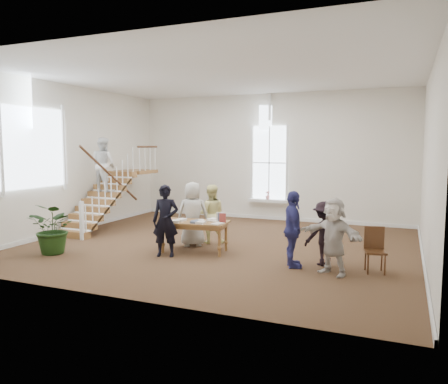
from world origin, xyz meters
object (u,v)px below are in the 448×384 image
at_px(side_chair, 375,247).
at_px(police_officer, 166,221).
at_px(elderly_woman, 193,214).
at_px(woman_cluster_a, 293,229).
at_px(person_yellow, 211,214).
at_px(floor_plant, 54,228).
at_px(woman_cluster_c, 333,236).
at_px(library_table, 194,225).
at_px(woman_cluster_b, 324,233).

bearing_deg(side_chair, police_officer, 172.94).
xyz_separation_m(elderly_woman, woman_cluster_a, (2.94, -1.02, -0.01)).
relative_size(person_yellow, floor_plant, 1.27).
bearing_deg(side_chair, woman_cluster_a, 177.36).
bearing_deg(floor_plant, woman_cluster_a, 10.51).
relative_size(police_officer, woman_cluster_c, 1.08).
distance_m(library_table, police_officer, 0.80).
relative_size(police_officer, person_yellow, 1.08).
height_order(woman_cluster_a, woman_cluster_b, woman_cluster_a).
height_order(floor_plant, side_chair, floor_plant).
bearing_deg(woman_cluster_a, person_yellow, 38.27).
distance_m(library_table, elderly_woman, 0.72).
bearing_deg(police_officer, person_yellow, 60.41).
xyz_separation_m(person_yellow, woman_cluster_b, (3.24, -1.07, -0.09)).
distance_m(police_officer, floor_plant, 2.79).
xyz_separation_m(woman_cluster_c, side_chair, (0.78, 0.53, -0.27)).
relative_size(elderly_woman, person_yellow, 1.07).
xyz_separation_m(police_officer, elderly_woman, (0.10, 1.25, -0.01)).
relative_size(library_table, elderly_woman, 1.02).
relative_size(person_yellow, side_chair, 1.68).
bearing_deg(person_yellow, library_table, 69.08).
distance_m(floor_plant, side_chair, 7.51).
bearing_deg(side_chair, elderly_woman, 157.70).
distance_m(person_yellow, woman_cluster_b, 3.42).
distance_m(police_officer, woman_cluster_a, 3.05).
distance_m(library_table, floor_plant, 3.44).
bearing_deg(woman_cluster_a, police_officer, 72.46).
bearing_deg(side_chair, person_yellow, 150.80).
bearing_deg(police_officer, elderly_woman, 68.72).
distance_m(woman_cluster_a, side_chair, 1.74).
xyz_separation_m(library_table, elderly_woman, (-0.35, 0.61, 0.16)).
bearing_deg(woman_cluster_c, side_chair, 61.16).
bearing_deg(woman_cluster_b, elderly_woman, -51.12).
xyz_separation_m(library_table, woman_cluster_b, (3.20, 0.04, 0.02)).
bearing_deg(woman_cluster_a, woman_cluster_b, -74.92).
height_order(elderly_woman, woman_cluster_a, elderly_woman).
relative_size(woman_cluster_a, woman_cluster_b, 1.18).
bearing_deg(side_chair, woman_cluster_b, 159.98).
xyz_separation_m(woman_cluster_a, side_chair, (1.68, 0.33, -0.31)).
height_order(elderly_woman, woman_cluster_b, elderly_woman).
bearing_deg(woman_cluster_b, person_yellow, -60.24).
xyz_separation_m(floor_plant, side_chair, (7.38, 1.39, -0.10)).
height_order(woman_cluster_b, woman_cluster_c, woman_cluster_c).
height_order(library_table, woman_cluster_a, woman_cluster_a).
bearing_deg(woman_cluster_c, police_officer, -152.69).
bearing_deg(library_table, woman_cluster_b, -7.03).
bearing_deg(elderly_woman, side_chair, 146.75).
relative_size(library_table, woman_cluster_a, 1.04).
distance_m(elderly_woman, side_chair, 4.69).
distance_m(police_officer, side_chair, 4.77).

